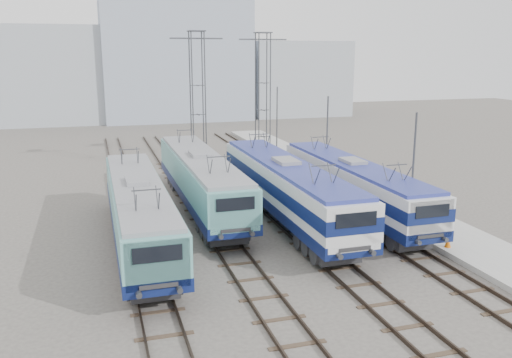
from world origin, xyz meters
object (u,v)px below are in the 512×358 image
object	(u,v)px
catenary_tower_west	(198,96)
mast_rear	(277,123)
locomotive_center_right	(287,186)
locomotive_far_right	(353,183)
locomotive_center_left	(201,178)
catenary_tower_east	(263,92)
mast_mid	(327,141)
locomotive_far_left	(139,209)
safety_cone	(448,242)
mast_front	(413,173)

from	to	relation	value
catenary_tower_west	mast_rear	world-z (taller)	catenary_tower_west
locomotive_center_right	locomotive_far_right	distance (m)	4.50
locomotive_center_left	mast_rear	xyz separation A→B (m)	(10.85, 16.38, 1.23)
catenary_tower_east	mast_rear	distance (m)	4.28
locomotive_far_right	mast_rear	xyz separation A→B (m)	(1.85, 20.30, 1.30)
mast_mid	mast_rear	bearing A→B (deg)	90.00
locomotive_far_left	mast_rear	size ratio (longest dim) A/B	2.50
mast_rear	safety_cone	bearing A→B (deg)	-89.92
mast_front	safety_cone	size ratio (longest dim) A/B	11.73
locomotive_center_right	catenary_tower_west	distance (m)	17.10
locomotive_far_left	mast_front	distance (m)	15.51
locomotive_far_right	catenary_tower_east	world-z (taller)	catenary_tower_east
locomotive_center_left	locomotive_center_right	size ratio (longest dim) A/B	0.98
locomotive_far_left	locomotive_far_right	world-z (taller)	locomotive_far_left
locomotive_far_right	catenary_tower_east	xyz separation A→B (m)	(-0.25, 18.30, 4.45)
catenary_tower_east	safety_cone	bearing A→B (deg)	-85.22
locomotive_far_left	catenary_tower_west	size ratio (longest dim) A/B	1.46
locomotive_far_right	safety_cone	size ratio (longest dim) A/B	28.73
catenary_tower_east	locomotive_far_left	bearing A→B (deg)	-123.22
locomotive_far_right	catenary_tower_west	xyz separation A→B (m)	(-6.75, 16.30, 4.45)
locomotive_center_right	locomotive_center_left	bearing A→B (deg)	138.22
mast_rear	mast_front	bearing A→B (deg)	-90.00
catenary_tower_west	mast_rear	size ratio (longest dim) A/B	1.71
locomotive_far_left	locomotive_far_right	size ratio (longest dim) A/B	1.02
locomotive_far_right	mast_mid	distance (m)	8.60
locomotive_far_left	catenary_tower_east	xyz separation A→B (m)	(13.25, 20.24, 4.46)
catenary_tower_east	safety_cone	xyz separation A→B (m)	(2.14, -25.58, -6.04)
locomotive_center_right	mast_front	bearing A→B (deg)	-29.53
locomotive_center_left	catenary_tower_east	xyz separation A→B (m)	(8.75, 14.38, 4.37)
locomotive_center_right	catenary_tower_east	world-z (taller)	catenary_tower_east
locomotive_far_left	mast_mid	distance (m)	18.50
safety_cone	catenary_tower_east	bearing A→B (deg)	94.78
locomotive_far_left	mast_front	size ratio (longest dim) A/B	2.50
locomotive_far_right	safety_cone	xyz separation A→B (m)	(1.89, -7.28, -1.60)
mast_front	mast_mid	size ratio (longest dim) A/B	1.00
safety_cone	mast_mid	bearing A→B (deg)	90.15
locomotive_center_right	mast_front	distance (m)	7.39
mast_front	mast_rear	size ratio (longest dim) A/B	1.00
locomotive_far_left	locomotive_far_right	bearing A→B (deg)	8.16
locomotive_center_left	mast_rear	world-z (taller)	mast_rear
mast_rear	catenary_tower_east	bearing A→B (deg)	-136.40
locomotive_far_right	mast_mid	bearing A→B (deg)	77.43
locomotive_center_right	mast_rear	distance (m)	21.40
locomotive_center_left	safety_cone	world-z (taller)	locomotive_center_left
mast_front	locomotive_center_right	bearing A→B (deg)	150.47
locomotive_far_left	locomotive_center_left	distance (m)	7.38
mast_rear	locomotive_center_right	bearing A→B (deg)	-107.29
safety_cone	mast_front	bearing A→B (deg)	90.63
locomotive_far_left	catenary_tower_east	world-z (taller)	catenary_tower_east
mast_front	locomotive_center_left	bearing A→B (deg)	144.93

